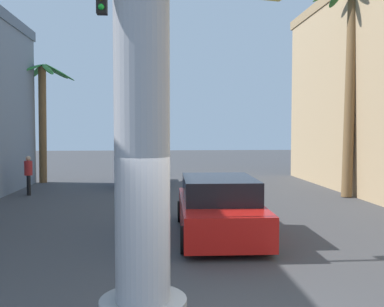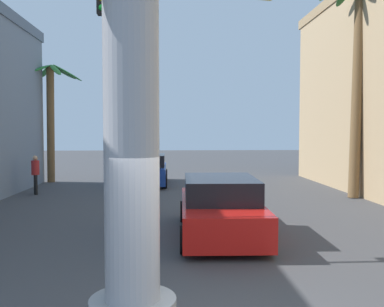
{
  "view_description": "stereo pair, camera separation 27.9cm",
  "coord_description": "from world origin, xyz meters",
  "px_view_note": "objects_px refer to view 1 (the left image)",
  "views": [
    {
      "loc": [
        -0.8,
        -4.98,
        2.83
      ],
      "look_at": [
        0.0,
        5.07,
        2.28
      ],
      "focal_mm": 40.0,
      "sensor_mm": 36.0,
      "label": 1
    },
    {
      "loc": [
        -0.52,
        -5.0,
        2.83
      ],
      "look_at": [
        0.0,
        5.07,
        2.28
      ],
      "focal_mm": 40.0,
      "sensor_mm": 36.0,
      "label": 2
    }
  ],
  "objects_px": {
    "car_far": "(142,170)",
    "palm_tree_far_left": "(43,108)",
    "pedestrian_far_left": "(28,172)",
    "car_lead": "(219,208)",
    "palm_tree_mid_right": "(349,73)"
  },
  "relations": [
    {
      "from": "car_far",
      "to": "palm_tree_far_left",
      "type": "relative_size",
      "value": 0.73
    },
    {
      "from": "car_far",
      "to": "pedestrian_far_left",
      "type": "distance_m",
      "value": 5.84
    },
    {
      "from": "car_lead",
      "to": "palm_tree_mid_right",
      "type": "xyz_separation_m",
      "value": [
        6.45,
        6.31,
        4.5
      ]
    },
    {
      "from": "car_lead",
      "to": "car_far",
      "type": "xyz_separation_m",
      "value": [
        -2.45,
        10.99,
        -0.0
      ]
    },
    {
      "from": "palm_tree_mid_right",
      "to": "pedestrian_far_left",
      "type": "height_order",
      "value": "palm_tree_mid_right"
    },
    {
      "from": "car_far",
      "to": "palm_tree_mid_right",
      "type": "height_order",
      "value": "palm_tree_mid_right"
    },
    {
      "from": "palm_tree_mid_right",
      "to": "pedestrian_far_left",
      "type": "relative_size",
      "value": 5.25
    },
    {
      "from": "car_far",
      "to": "palm_tree_far_left",
      "type": "distance_m",
      "value": 6.37
    },
    {
      "from": "car_far",
      "to": "pedestrian_far_left",
      "type": "height_order",
      "value": "pedestrian_far_left"
    },
    {
      "from": "pedestrian_far_left",
      "to": "car_far",
      "type": "bearing_deg",
      "value": 34.69
    },
    {
      "from": "palm_tree_far_left",
      "to": "car_lead",
      "type": "bearing_deg",
      "value": -57.51
    },
    {
      "from": "pedestrian_far_left",
      "to": "palm_tree_far_left",
      "type": "bearing_deg",
      "value": 96.62
    },
    {
      "from": "palm_tree_far_left",
      "to": "pedestrian_far_left",
      "type": "relative_size",
      "value": 3.75
    },
    {
      "from": "palm_tree_far_left",
      "to": "car_far",
      "type": "bearing_deg",
      "value": -12.92
    },
    {
      "from": "car_lead",
      "to": "pedestrian_far_left",
      "type": "height_order",
      "value": "pedestrian_far_left"
    }
  ]
}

